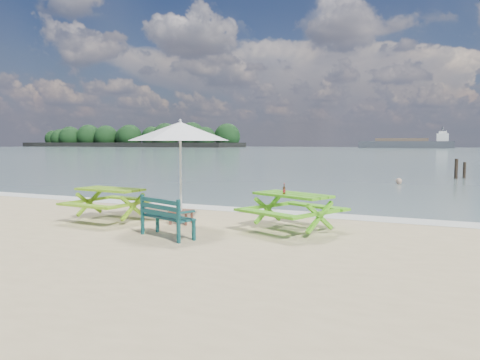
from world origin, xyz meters
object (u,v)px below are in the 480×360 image
at_px(park_bench, 168,225).
at_px(swimmer, 398,195).
at_px(picnic_table_right, 292,213).
at_px(picnic_table_left, 110,205).
at_px(patio_umbrella, 180,131).
at_px(beer_bottle, 284,191).
at_px(side_table, 181,217).

distance_m(park_bench, swimmer, 14.79).
xyz_separation_m(picnic_table_right, swimmer, (0.87, 12.76, -0.90)).
height_order(picnic_table_left, patio_umbrella, patio_umbrella).
height_order(picnic_table_right, park_bench, picnic_table_right).
bearing_deg(picnic_table_right, beer_bottle, -128.43).
relative_size(park_bench, swimmer, 0.87).
xyz_separation_m(park_bench, side_table, (-0.59, 1.47, -0.08)).
xyz_separation_m(picnic_table_left, side_table, (1.83, 0.34, -0.22)).
height_order(picnic_table_right, patio_umbrella, patio_umbrella).
bearing_deg(patio_umbrella, side_table, 104.04).
bearing_deg(park_bench, side_table, 111.92).
bearing_deg(park_bench, swimmer, 78.48).
distance_m(patio_umbrella, beer_bottle, 2.85).
distance_m(picnic_table_right, park_bench, 2.70).
xyz_separation_m(picnic_table_left, swimmer, (5.37, 13.34, -0.89)).
xyz_separation_m(patio_umbrella, beer_bottle, (2.54, 0.07, -1.28)).
xyz_separation_m(picnic_table_left, beer_bottle, (4.37, 0.41, 0.51)).
relative_size(picnic_table_right, patio_umbrella, 0.86).
bearing_deg(swimmer, picnic_table_left, -111.93).
bearing_deg(side_table, beer_bottle, 1.54).
xyz_separation_m(side_table, beer_bottle, (2.54, 0.07, 0.73)).
bearing_deg(beer_bottle, park_bench, -141.70).
xyz_separation_m(picnic_table_left, patio_umbrella, (1.83, 0.34, 1.80)).
bearing_deg(park_bench, picnic_table_left, 154.92).
xyz_separation_m(picnic_table_right, side_table, (-2.68, -0.24, -0.23)).
height_order(patio_umbrella, swimmer, patio_umbrella).
height_order(picnic_table_right, beer_bottle, beer_bottle).
bearing_deg(picnic_table_right, swimmer, 86.12).
distance_m(picnic_table_left, beer_bottle, 4.42).
xyz_separation_m(side_table, swimmer, (3.54, 13.00, -0.67)).
bearing_deg(side_table, picnic_table_left, -169.48).
distance_m(picnic_table_right, patio_umbrella, 3.23).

